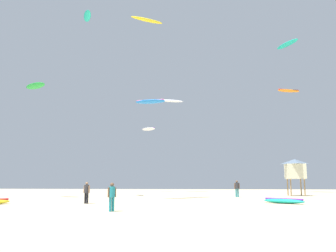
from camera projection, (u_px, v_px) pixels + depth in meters
name	position (u px, v px, depth m)	size (l,w,h in m)	color
ground_plane	(123.00, 223.00, 14.60)	(120.00, 120.00, 0.00)	beige
person_foreground	(112.00, 195.00, 20.04)	(0.41, 0.39, 1.58)	teal
person_midground	(87.00, 191.00, 26.96)	(0.51, 0.36, 1.60)	black
person_left	(237.00, 187.00, 37.87)	(0.57, 0.39, 1.73)	teal
kite_grounded_near	(284.00, 201.00, 27.03)	(3.11, 2.92, 0.39)	#19B29E
lifeguard_tower	(295.00, 169.00, 41.25)	(2.30, 2.30, 4.15)	#8C704C
kite_aloft_0	(87.00, 16.00, 40.57)	(1.96, 2.95, 0.64)	#19B29E
kite_aloft_1	(147.00, 20.00, 35.59)	(3.38, 2.68, 0.65)	yellow
kite_aloft_2	(287.00, 44.00, 53.26)	(3.09, 4.49, 0.49)	#19B29E
kite_aloft_3	(150.00, 102.00, 33.82)	(2.95, 1.24, 0.43)	blue
kite_aloft_5	(289.00, 91.00, 54.34)	(3.69, 2.05, 0.44)	orange
kite_aloft_6	(35.00, 86.00, 37.54)	(3.14, 2.42, 0.63)	green
kite_aloft_7	(171.00, 101.00, 56.04)	(4.06, 2.41, 0.64)	white
kite_aloft_8	(148.00, 129.00, 57.40)	(2.61, 1.99, 0.59)	white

